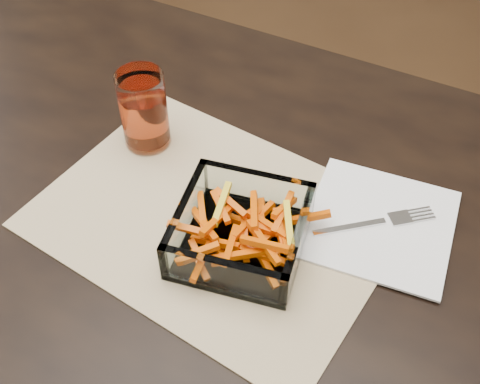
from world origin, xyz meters
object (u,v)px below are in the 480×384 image
tumbler (144,112)px  fork (378,222)px  dining_table (168,250)px  glass_bowl (241,233)px

tumbler → fork: (0.36, 0.00, -0.05)m
dining_table → fork: size_ratio=11.74×
fork → glass_bowl: bearing=-91.9°
dining_table → fork: bearing=22.3°
tumbler → fork: 0.36m
dining_table → glass_bowl: 0.17m
glass_bowl → tumbler: tumbler is taller
dining_table → fork: fork is taller
glass_bowl → fork: (0.14, 0.11, -0.02)m
glass_bowl → tumbler: size_ratio=1.53×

